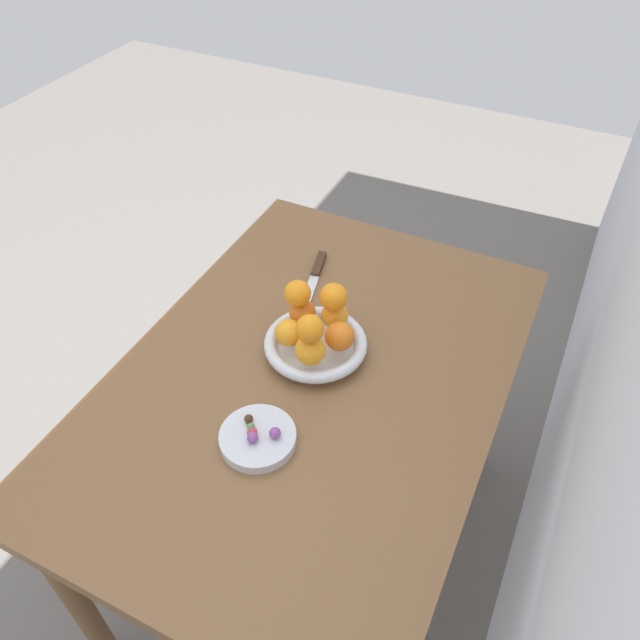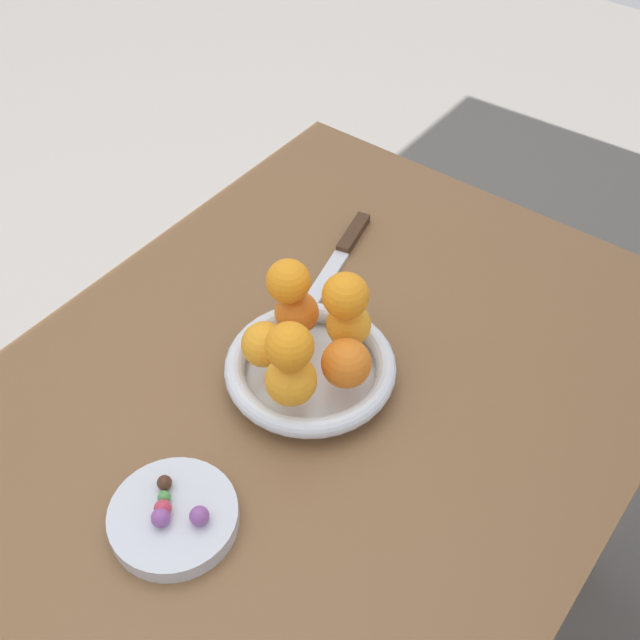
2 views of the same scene
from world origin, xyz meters
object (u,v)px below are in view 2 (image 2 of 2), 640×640
at_px(orange_3, 348,324).
at_px(orange_0, 264,344).
at_px(candy_ball_4, 160,518).
at_px(orange_4, 297,313).
at_px(orange_1, 293,380).
at_px(orange_2, 346,363).
at_px(fruit_bowl, 310,369).
at_px(candy_ball_1, 199,516).
at_px(candy_dish, 174,517).
at_px(orange_6, 288,281).
at_px(dining_table, 294,457).
at_px(candy_ball_2, 164,497).
at_px(orange_7, 289,346).
at_px(candy_ball_0, 164,483).
at_px(knife, 338,259).
at_px(candy_ball_3, 163,508).
at_px(orange_5, 344,295).

bearing_deg(orange_3, orange_0, -34.83).
bearing_deg(candy_ball_4, orange_3, 177.81).
xyz_separation_m(orange_3, orange_4, (0.02, -0.06, -0.00)).
bearing_deg(orange_3, orange_4, -70.80).
height_order(orange_1, orange_2, same).
bearing_deg(fruit_bowl, candy_ball_1, 8.59).
bearing_deg(candy_dish, orange_2, 168.99).
bearing_deg(orange_6, orange_3, 112.29).
xyz_separation_m(orange_3, candy_ball_1, (0.30, 0.02, -0.04)).
distance_m(orange_0, candy_ball_4, 0.24).
xyz_separation_m(dining_table, orange_2, (-0.06, 0.04, 0.16)).
bearing_deg(candy_ball_2, orange_2, 165.13).
bearing_deg(orange_7, orange_6, -140.59).
distance_m(orange_3, orange_4, 0.07).
bearing_deg(orange_0, dining_table, 67.27).
xyz_separation_m(orange_4, candy_ball_4, (0.30, 0.05, -0.04)).
height_order(orange_3, candy_ball_0, orange_3).
height_order(orange_7, knife, orange_7).
xyz_separation_m(dining_table, orange_7, (0.00, -0.00, 0.22)).
height_order(fruit_bowl, candy_dish, fruit_bowl).
xyz_separation_m(orange_0, candy_ball_0, (0.20, 0.02, -0.04)).
relative_size(orange_4, orange_7, 1.01).
relative_size(candy_ball_1, candy_ball_2, 1.49).
distance_m(candy_dish, knife, 0.47).
xyz_separation_m(candy_ball_2, knife, (-0.45, -0.10, -0.02)).
distance_m(orange_4, candy_ball_3, 0.30).
xyz_separation_m(dining_table, candy_dish, (0.19, -0.01, 0.10)).
relative_size(dining_table, fruit_bowl, 5.04).
bearing_deg(candy_ball_1, candy_dish, -71.61).
distance_m(fruit_bowl, knife, 0.23).
bearing_deg(candy_ball_4, candy_ball_0, -140.29).
xyz_separation_m(candy_dish, orange_1, (-0.20, 0.01, 0.06)).
height_order(candy_ball_1, candy_ball_4, same).
bearing_deg(orange_2, dining_table, -30.72).
bearing_deg(knife, candy_ball_2, 11.91).
relative_size(candy_ball_0, candy_ball_3, 0.88).
bearing_deg(orange_1, orange_6, -139.03).
relative_size(orange_0, orange_3, 1.00).
bearing_deg(orange_4, candy_ball_2, 7.19).
bearing_deg(orange_2, fruit_bowl, -89.16).
height_order(orange_6, candy_ball_3, orange_6).
bearing_deg(orange_3, orange_6, -67.71).
xyz_separation_m(fruit_bowl, orange_2, (-0.00, 0.05, 0.05)).
bearing_deg(candy_ball_0, candy_ball_1, 82.60).
bearing_deg(orange_7, orange_4, -145.19).
height_order(candy_ball_1, candy_ball_2, candy_ball_1).
height_order(orange_2, orange_6, orange_6).
bearing_deg(orange_5, fruit_bowl, -19.19).
bearing_deg(candy_ball_2, orange_4, -172.81).
bearing_deg(orange_6, orange_2, 76.53).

